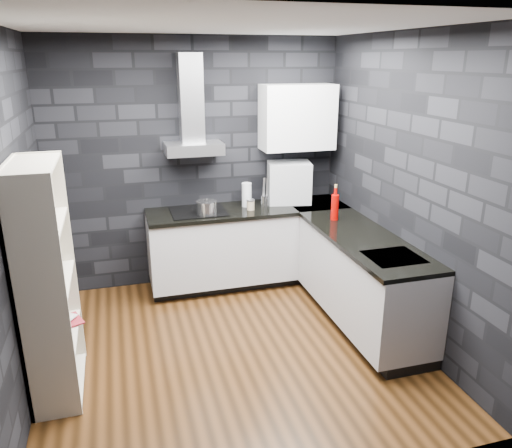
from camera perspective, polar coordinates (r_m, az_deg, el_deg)
name	(u,v)px	position (r m, az deg, el deg)	size (l,w,h in m)	color
ground	(232,349)	(4.60, -2.73, -14.05)	(3.20, 3.20, 0.00)	#432610
ceiling	(227,24)	(3.88, -3.39, 21.83)	(3.20, 3.20, 0.00)	white
wall_back	(196,164)	(5.59, -6.83, 6.79)	(3.20, 0.05, 2.70)	black
wall_front	(302,289)	(2.58, 5.24, -7.42)	(3.20, 0.05, 2.70)	black
wall_left	(11,221)	(4.02, -26.22, 0.31)	(0.05, 3.20, 2.70)	black
wall_right	(407,190)	(4.66, 16.87, 3.76)	(0.05, 3.20, 2.70)	black
toekick_back	(247,277)	(5.83, -0.99, -6.06)	(2.18, 0.50, 0.10)	black
toekick_right	(363,318)	(5.08, 12.12, -10.45)	(0.50, 1.78, 0.10)	black
counter_back_cab	(248,243)	(5.62, -0.91, -2.24)	(2.20, 0.60, 0.76)	silver
counter_right_cab	(362,278)	(4.87, 12.04, -6.10)	(0.60, 1.80, 0.76)	silver
counter_back_top	(248,210)	(5.49, -0.91, 1.63)	(2.20, 0.62, 0.04)	black
counter_right_top	(364,239)	(4.71, 12.25, -1.69)	(0.62, 1.80, 0.04)	black
counter_corner_top	(315,204)	(5.75, 6.80, 2.29)	(0.62, 0.62, 0.04)	black
hood_body	(194,149)	(5.35, -7.10, 8.55)	(0.60, 0.34, 0.12)	#BBBCC1
hood_chimney	(191,98)	(5.36, -7.44, 14.05)	(0.24, 0.20, 0.90)	#BBBCC1
upper_cabinet	(297,117)	(5.60, 4.75, 12.06)	(0.80, 0.35, 0.70)	white
cooktop	(198,211)	(5.38, -6.60, 1.45)	(0.58, 0.50, 0.01)	black
sink_rim	(394,257)	(4.31, 15.46, -3.69)	(0.44, 0.40, 0.01)	#BBBCC1
pot	(207,208)	(5.25, -5.65, 1.82)	(0.21, 0.21, 0.12)	silver
glass_vase	(247,195)	(5.51, -1.08, 3.36)	(0.11, 0.11, 0.26)	silver
storage_jar	(251,205)	(5.41, -0.62, 2.15)	(0.08, 0.08, 0.10)	tan
utensil_crock	(265,201)	(5.55, 1.01, 2.69)	(0.09, 0.09, 0.12)	silver
appliance_garage	(289,183)	(5.68, 3.77, 4.75)	(0.47, 0.37, 0.47)	#B3B7BB
red_bottle	(335,207)	(5.12, 9.00, 1.90)	(0.08, 0.08, 0.26)	#9C0401
bookshelf	(47,283)	(4.00, -22.75, -6.19)	(0.34, 0.80, 1.80)	beige
fruit_bowl	(45,282)	(3.91, -22.93, -6.17)	(0.20, 0.20, 0.05)	white
book_red	(57,312)	(4.27, -21.76, -9.37)	(0.17, 0.02, 0.23)	maroon
book_second	(52,308)	(4.31, -22.32, -8.85)	(0.16, 0.02, 0.21)	#B2B2B2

